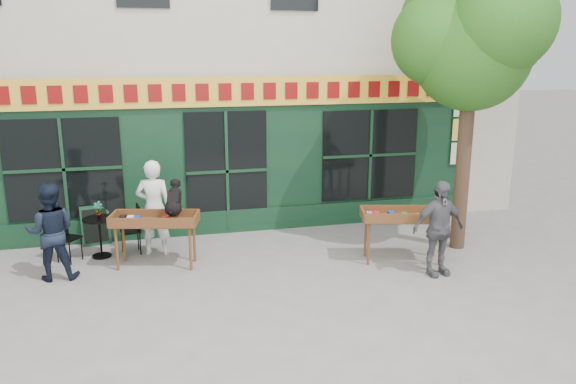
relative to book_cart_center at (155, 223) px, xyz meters
name	(u,v)px	position (x,y,z in m)	size (l,w,h in m)	color
ground	(247,272)	(1.53, -0.70, -0.82)	(80.00, 80.00, 0.00)	slate
building	(204,4)	(1.53, 5.28, 4.15)	(14.00, 7.26, 10.00)	beige
street_tree	(473,34)	(5.87, -0.34, 3.29)	(3.05, 2.90, 5.60)	#382619
book_cart_center	(155,223)	(0.00, 0.00, 0.00)	(1.60, 0.96, 0.99)	brown
dog	(174,197)	(0.35, -0.05, 0.47)	(0.34, 0.60, 0.60)	black
woman	(154,208)	(0.00, 0.65, 0.10)	(0.67, 0.44, 1.84)	white
book_cart_right	(403,218)	(4.43, -0.82, 0.00)	(1.61, 0.97, 0.99)	brown
man_right	(438,228)	(4.73, -1.57, 0.02)	(0.98, 0.41, 1.68)	#515256
bistro_table	(100,229)	(-1.02, 0.73, -0.28)	(0.60, 0.60, 0.76)	black
bistro_chair_left	(64,232)	(-1.64, 0.68, -0.26)	(0.51, 0.51, 0.95)	black
bistro_chair_right	(135,225)	(-0.38, 0.79, -0.26)	(0.42, 0.41, 0.95)	black
potted_plant	(98,210)	(-1.02, 0.73, 0.11)	(0.17, 0.12, 0.33)	gray
man_left	(51,232)	(-1.72, -0.17, 0.02)	(0.81, 0.63, 1.68)	black
chalkboard	(96,225)	(-1.16, 1.49, -0.42)	(0.58, 0.29, 0.79)	black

